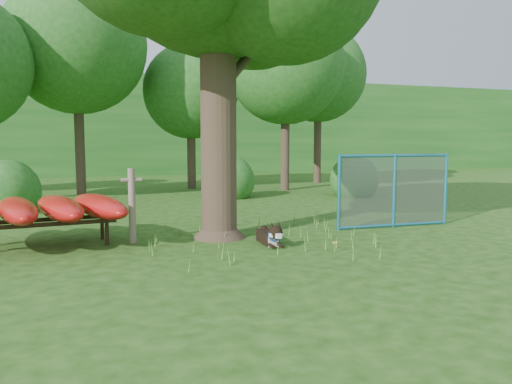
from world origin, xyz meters
name	(u,v)px	position (x,y,z in m)	size (l,w,h in m)	color
ground	(268,255)	(0.00, 0.00, 0.00)	(80.00, 80.00, 0.00)	#1A430D
wooden_post	(132,204)	(-2.13, 1.91, 0.78)	(0.40, 0.14, 1.47)	#716355
kayak_rack	(39,209)	(-3.83, 2.08, 0.73)	(3.39, 3.01, 0.95)	black
husky_dog	(271,236)	(0.36, 0.80, 0.18)	(0.30, 1.12, 0.50)	black
fence_section	(394,191)	(3.82, 1.73, 0.86)	(2.93, 0.18, 2.86)	teal
wildflower_clump	(335,244)	(1.21, -0.21, 0.16)	(0.09, 0.10, 0.20)	#558F2E
bg_tree_b	(76,44)	(-3.00, 12.00, 5.61)	(5.20, 5.20, 8.22)	#38291E
bg_tree_c	(191,92)	(1.50, 13.00, 4.11)	(4.00, 4.00, 6.12)	#38291E
bg_tree_d	(286,66)	(5.00, 11.00, 5.08)	(4.80, 4.80, 7.50)	#38291E
bg_tree_e	(318,75)	(8.00, 14.00, 5.23)	(4.60, 4.60, 7.55)	#38291E
shrub_left	(9,212)	(-5.00, 7.50, 0.00)	(1.80, 1.80, 1.80)	#1F5C1E
shrub_right	(354,196)	(6.50, 8.00, 0.00)	(1.80, 1.80, 1.80)	#1F5C1E
shrub_mid	(230,198)	(2.00, 9.00, 0.00)	(1.80, 1.80, 1.80)	#1F5C1E
wooded_hillside	(123,128)	(0.00, 28.00, 3.00)	(80.00, 12.00, 6.00)	#1F5C1E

